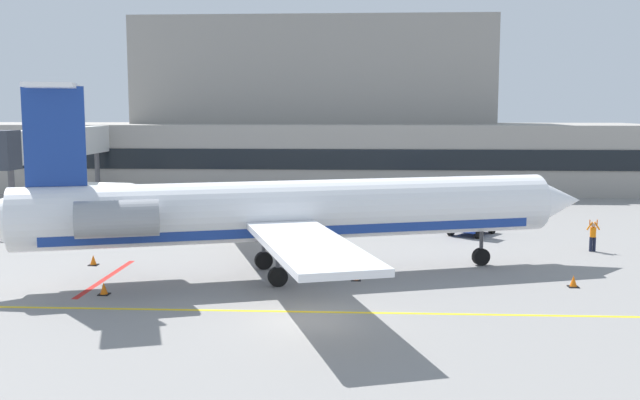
{
  "coord_description": "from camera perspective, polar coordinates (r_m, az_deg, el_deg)",
  "views": [
    {
      "loc": [
        1.99,
        -27.44,
        8.1
      ],
      "look_at": [
        -0.35,
        13.37,
        3.0
      ],
      "focal_mm": 40.97,
      "sensor_mm": 36.0,
      "label": 1
    }
  ],
  "objects": [
    {
      "name": "ground",
      "position": [
        28.69,
        -0.85,
        -9.39
      ],
      "size": [
        120.0,
        120.0,
        0.11
      ],
      "color": "gray"
    },
    {
      "name": "terminal_building",
      "position": [
        76.4,
        -2.77,
        5.86
      ],
      "size": [
        75.77,
        16.02,
        17.46
      ],
      "color": "gray",
      "rests_on": "ground"
    },
    {
      "name": "jet_bridge_west",
      "position": [
        61.42,
        -20.2,
        4.06
      ],
      "size": [
        2.4,
        20.81,
        6.69
      ],
      "color": "silver",
      "rests_on": "ground"
    },
    {
      "name": "regional_jet",
      "position": [
        35.18,
        -2.72,
        -0.87
      ],
      "size": [
        31.04,
        24.43,
        9.2
      ],
      "color": "white",
      "rests_on": "ground"
    },
    {
      "name": "baggage_tug",
      "position": [
        47.95,
        11.57,
        -1.54
      ],
      "size": [
        3.39,
        3.7,
        2.23
      ],
      "color": "#19389E",
      "rests_on": "ground"
    },
    {
      "name": "pushback_tractor",
      "position": [
        59.56,
        -11.24,
        -0.03
      ],
      "size": [
        3.86,
        2.39,
        1.79
      ],
      "color": "#19389E",
      "rests_on": "ground"
    },
    {
      "name": "fuel_tank",
      "position": [
        62.1,
        -16.72,
        0.47
      ],
      "size": [
        6.95,
        2.6,
        2.19
      ],
      "color": "white",
      "rests_on": "ground"
    },
    {
      "name": "marshaller",
      "position": [
        44.56,
        20.54,
        -2.61
      ],
      "size": [
        0.83,
        0.34,
        1.84
      ],
      "color": "#191E33",
      "rests_on": "ground"
    },
    {
      "name": "safety_cone_alpha",
      "position": [
        39.99,
        -17.29,
        -4.54
      ],
      "size": [
        0.47,
        0.47,
        0.55
      ],
      "color": "orange",
      "rests_on": "ground"
    },
    {
      "name": "safety_cone_bravo",
      "position": [
        34.93,
        2.83,
        -5.89
      ],
      "size": [
        0.47,
        0.47,
        0.55
      ],
      "color": "orange",
      "rests_on": "ground"
    },
    {
      "name": "safety_cone_charlie",
      "position": [
        33.61,
        -16.53,
        -6.7
      ],
      "size": [
        0.47,
        0.47,
        0.55
      ],
      "color": "orange",
      "rests_on": "ground"
    },
    {
      "name": "safety_cone_delta",
      "position": [
        35.54,
        19.18,
        -6.05
      ],
      "size": [
        0.47,
        0.47,
        0.55
      ],
      "color": "orange",
      "rests_on": "ground"
    }
  ]
}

